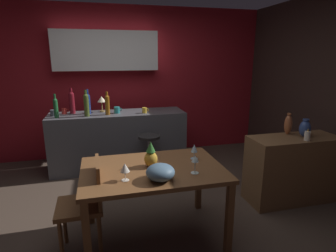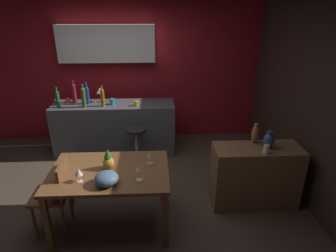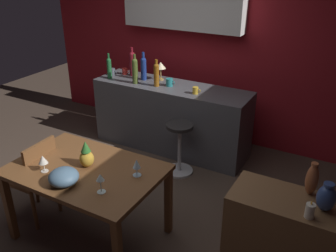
# 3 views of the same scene
# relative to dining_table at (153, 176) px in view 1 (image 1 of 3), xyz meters

# --- Properties ---
(ground_plane) EXTENTS (9.00, 9.00, 0.00)m
(ground_plane) POSITION_rel_dining_table_xyz_m (-0.00, 0.49, -0.66)
(ground_plane) COLOR #47382D
(wall_kitchen_back) EXTENTS (5.20, 0.33, 2.60)m
(wall_kitchen_back) POSITION_rel_dining_table_xyz_m (-0.06, 2.57, 0.76)
(wall_kitchen_back) COLOR maroon
(wall_kitchen_back) RESTS_ON ground_plane
(wall_side_right) EXTENTS (0.10, 4.40, 2.60)m
(wall_side_right) POSITION_rel_dining_table_xyz_m (2.55, 0.79, 0.64)
(wall_side_right) COLOR #33231E
(wall_side_right) RESTS_ON ground_plane
(dining_table) EXTENTS (1.33, 0.89, 0.74)m
(dining_table) POSITION_rel_dining_table_xyz_m (0.00, 0.00, 0.00)
(dining_table) COLOR brown
(dining_table) RESTS_ON ground_plane
(kitchen_counter) EXTENTS (2.10, 0.60, 0.90)m
(kitchen_counter) POSITION_rel_dining_table_xyz_m (-0.19, 1.91, -0.21)
(kitchen_counter) COLOR #4C4C51
(kitchen_counter) RESTS_ON ground_plane
(sideboard_cabinet) EXTENTS (1.10, 0.44, 0.82)m
(sideboard_cabinet) POSITION_rel_dining_table_xyz_m (1.81, 0.31, -0.25)
(sideboard_cabinet) COLOR brown
(sideboard_cabinet) RESTS_ON ground_plane
(chair_near_window) EXTENTS (0.41, 0.41, 0.88)m
(chair_near_window) POSITION_rel_dining_table_xyz_m (-0.62, -0.05, -0.16)
(chair_near_window) COLOR brown
(chair_near_window) RESTS_ON ground_plane
(bar_stool) EXTENTS (0.34, 0.34, 0.65)m
(bar_stool) POSITION_rel_dining_table_xyz_m (0.21, 1.39, -0.31)
(bar_stool) COLOR #262323
(bar_stool) RESTS_ON ground_plane
(wine_glass_left) EXTENTS (0.07, 0.07, 0.17)m
(wine_glass_left) POSITION_rel_dining_table_xyz_m (0.34, -0.21, 0.21)
(wine_glass_left) COLOR silver
(wine_glass_left) RESTS_ON dining_table
(wine_glass_right) EXTENTS (0.08, 0.08, 0.16)m
(wine_glass_right) POSITION_rel_dining_table_xyz_m (-0.28, -0.21, 0.20)
(wine_glass_right) COLOR silver
(wine_glass_right) RESTS_ON dining_table
(wine_glass_center) EXTENTS (0.07, 0.07, 0.15)m
(wine_glass_center) POSITION_rel_dining_table_xyz_m (0.46, 0.13, 0.19)
(wine_glass_center) COLOR silver
(wine_glass_center) RESTS_ON dining_table
(pineapple_centerpiece) EXTENTS (0.13, 0.13, 0.25)m
(pineapple_centerpiece) POSITION_rel_dining_table_xyz_m (-0.01, 0.04, 0.19)
(pineapple_centerpiece) COLOR gold
(pineapple_centerpiece) RESTS_ON dining_table
(fruit_bowl) EXTENTS (0.25, 0.25, 0.14)m
(fruit_bowl) POSITION_rel_dining_table_xyz_m (0.01, -0.27, 0.16)
(fruit_bowl) COLOR slate
(fruit_bowl) RESTS_ON dining_table
(wine_bottle_amber) EXTENTS (0.07, 0.07, 0.35)m
(wine_bottle_amber) POSITION_rel_dining_table_xyz_m (-0.35, 1.80, 0.41)
(wine_bottle_amber) COLOR #8C5114
(wine_bottle_amber) RESTS_ON kitchen_counter
(wine_bottle_olive) EXTENTS (0.07, 0.07, 0.39)m
(wine_bottle_olive) POSITION_rel_dining_table_xyz_m (-0.65, 1.76, 0.43)
(wine_bottle_olive) COLOR #475623
(wine_bottle_olive) RESTS_ON kitchen_counter
(wine_bottle_ruby) EXTENTS (0.08, 0.08, 0.40)m
(wine_bottle_ruby) POSITION_rel_dining_table_xyz_m (-0.87, 2.03, 0.43)
(wine_bottle_ruby) COLOR maroon
(wine_bottle_ruby) RESTS_ON kitchen_counter
(wine_bottle_green) EXTENTS (0.06, 0.06, 0.35)m
(wine_bottle_green) POSITION_rel_dining_table_xyz_m (-1.07, 1.77, 0.40)
(wine_bottle_green) COLOR #1E592D
(wine_bottle_green) RESTS_ON kitchen_counter
(wine_bottle_cobalt) EXTENTS (0.08, 0.08, 0.38)m
(wine_bottle_cobalt) POSITION_rel_dining_table_xyz_m (-0.63, 1.95, 0.42)
(wine_bottle_cobalt) COLOR navy
(wine_bottle_cobalt) RESTS_ON kitchen_counter
(cup_slate) EXTENTS (0.12, 0.09, 0.09)m
(cup_slate) POSITION_rel_dining_table_xyz_m (-1.13, 1.91, 0.29)
(cup_slate) COLOR #515660
(cup_slate) RESTS_ON kitchen_counter
(cup_teal) EXTENTS (0.12, 0.09, 0.10)m
(cup_teal) POSITION_rel_dining_table_xyz_m (-0.20, 1.89, 0.29)
(cup_teal) COLOR teal
(cup_teal) RESTS_ON kitchen_counter
(cup_red) EXTENTS (0.11, 0.08, 0.09)m
(cup_red) POSITION_rel_dining_table_xyz_m (-0.99, 2.02, 0.29)
(cup_red) COLOR red
(cup_red) RESTS_ON kitchen_counter
(cup_mustard) EXTENTS (0.11, 0.07, 0.09)m
(cup_mustard) POSITION_rel_dining_table_xyz_m (0.22, 1.79, 0.29)
(cup_mustard) COLOR gold
(cup_mustard) RESTS_ON kitchen_counter
(counter_lamp) EXTENTS (0.14, 0.14, 0.25)m
(counter_lamp) POSITION_rel_dining_table_xyz_m (-0.42, 2.04, 0.43)
(counter_lamp) COLOR #A58447
(counter_lamp) RESTS_ON kitchen_counter
(pillar_candle_tall) EXTENTS (0.06, 0.06, 0.13)m
(pillar_candle_tall) POSITION_rel_dining_table_xyz_m (1.84, 0.17, 0.22)
(pillar_candle_tall) COLOR white
(pillar_candle_tall) RESTS_ON sideboard_cabinet
(vase_ceramic_blue) EXTENTS (0.13, 0.13, 0.22)m
(vase_ceramic_blue) POSITION_rel_dining_table_xyz_m (1.92, 0.31, 0.27)
(vase_ceramic_blue) COLOR #334C8C
(vase_ceramic_blue) RESTS_ON sideboard_cabinet
(vase_copper) EXTENTS (0.09, 0.09, 0.27)m
(vase_copper) POSITION_rel_dining_table_xyz_m (1.80, 0.45, 0.29)
(vase_copper) COLOR #B26038
(vase_copper) RESTS_ON sideboard_cabinet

